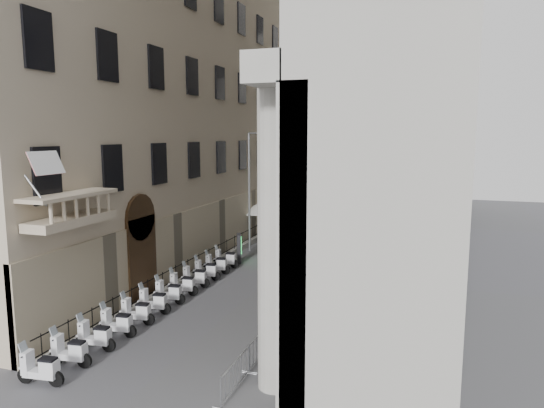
% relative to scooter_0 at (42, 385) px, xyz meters
% --- Properties ---
extents(left_building, '(5.00, 36.00, 34.00)m').
position_rel_scooter_0_xyz_m(left_building, '(-4.08, 18.49, 17.00)').
color(left_building, '#BFAF93').
rests_on(left_building, ground).
extents(far_building, '(22.00, 10.00, 30.00)m').
position_rel_scooter_0_xyz_m(far_building, '(3.42, 44.49, 15.00)').
color(far_building, '#ACA9A3').
rests_on(far_building, ground).
extents(iron_fence, '(0.30, 28.00, 1.40)m').
position_rel_scooter_0_xyz_m(iron_fence, '(-0.88, 14.49, 0.00)').
color(iron_fence, black).
rests_on(iron_fence, ground).
extents(blue_awning, '(1.60, 3.00, 3.00)m').
position_rel_scooter_0_xyz_m(blue_awning, '(7.57, 22.49, 0.00)').
color(blue_awning, navy).
rests_on(blue_awning, ground).
extents(flag, '(1.00, 1.40, 8.20)m').
position_rel_scooter_0_xyz_m(flag, '(-0.58, 1.49, 0.00)').
color(flag, '#9E0C11').
rests_on(flag, ground).
extents(scooter_0, '(1.46, 0.72, 1.50)m').
position_rel_scooter_0_xyz_m(scooter_0, '(0.00, 0.00, 0.00)').
color(scooter_0, white).
rests_on(scooter_0, ground).
extents(scooter_1, '(1.46, 0.72, 1.50)m').
position_rel_scooter_0_xyz_m(scooter_1, '(0.00, 1.42, 0.00)').
color(scooter_1, white).
rests_on(scooter_1, ground).
extents(scooter_2, '(1.46, 0.72, 1.50)m').
position_rel_scooter_0_xyz_m(scooter_2, '(0.00, 2.84, 0.00)').
color(scooter_2, white).
rests_on(scooter_2, ground).
extents(scooter_3, '(1.46, 0.72, 1.50)m').
position_rel_scooter_0_xyz_m(scooter_3, '(0.00, 4.26, 0.00)').
color(scooter_3, white).
rests_on(scooter_3, ground).
extents(scooter_4, '(1.46, 0.72, 1.50)m').
position_rel_scooter_0_xyz_m(scooter_4, '(0.00, 5.68, 0.00)').
color(scooter_4, white).
rests_on(scooter_4, ground).
extents(scooter_5, '(1.46, 0.72, 1.50)m').
position_rel_scooter_0_xyz_m(scooter_5, '(0.00, 7.10, 0.00)').
color(scooter_5, white).
rests_on(scooter_5, ground).
extents(scooter_6, '(1.46, 0.72, 1.50)m').
position_rel_scooter_0_xyz_m(scooter_6, '(0.00, 8.52, 0.00)').
color(scooter_6, white).
rests_on(scooter_6, ground).
extents(scooter_7, '(1.46, 0.72, 1.50)m').
position_rel_scooter_0_xyz_m(scooter_7, '(0.00, 9.94, 0.00)').
color(scooter_7, white).
rests_on(scooter_7, ground).
extents(scooter_8, '(1.46, 0.72, 1.50)m').
position_rel_scooter_0_xyz_m(scooter_8, '(0.00, 11.36, 0.00)').
color(scooter_8, white).
rests_on(scooter_8, ground).
extents(scooter_9, '(1.46, 0.72, 1.50)m').
position_rel_scooter_0_xyz_m(scooter_9, '(0.00, 12.78, 0.00)').
color(scooter_9, white).
rests_on(scooter_9, ground).
extents(scooter_10, '(1.46, 0.72, 1.50)m').
position_rel_scooter_0_xyz_m(scooter_10, '(0.00, 14.20, 0.00)').
color(scooter_10, white).
rests_on(scooter_10, ground).
extents(scooter_11, '(1.46, 0.72, 1.50)m').
position_rel_scooter_0_xyz_m(scooter_11, '(0.00, 15.62, 0.00)').
color(scooter_11, white).
rests_on(scooter_11, ground).
extents(barrier_0, '(0.60, 2.40, 1.10)m').
position_rel_scooter_0_xyz_m(barrier_0, '(6.49, 1.78, 0.00)').
color(barrier_0, '#A6A9AE').
rests_on(barrier_0, ground).
extents(barrier_1, '(0.60, 2.40, 1.10)m').
position_rel_scooter_0_xyz_m(barrier_1, '(6.49, 4.28, 0.00)').
color(barrier_1, '#A6A9AE').
rests_on(barrier_1, ground).
extents(barrier_2, '(0.60, 2.40, 1.10)m').
position_rel_scooter_0_xyz_m(barrier_2, '(6.49, 6.78, 0.00)').
color(barrier_2, '#A6A9AE').
rests_on(barrier_2, ground).
extents(barrier_3, '(0.60, 2.40, 1.10)m').
position_rel_scooter_0_xyz_m(barrier_3, '(6.49, 9.28, 0.00)').
color(barrier_3, '#A6A9AE').
rests_on(barrier_3, ground).
extents(barrier_4, '(0.60, 2.40, 1.10)m').
position_rel_scooter_0_xyz_m(barrier_4, '(6.49, 11.78, 0.00)').
color(barrier_4, '#A6A9AE').
rests_on(barrier_4, ground).
extents(barrier_5, '(0.60, 2.40, 1.10)m').
position_rel_scooter_0_xyz_m(barrier_5, '(6.49, 14.28, 0.00)').
color(barrier_5, '#A6A9AE').
rests_on(barrier_5, ground).
extents(barrier_6, '(0.60, 2.40, 1.10)m').
position_rel_scooter_0_xyz_m(barrier_6, '(6.49, 16.78, 0.00)').
color(barrier_6, '#A6A9AE').
rests_on(barrier_6, ground).
extents(barrier_7, '(0.60, 2.40, 1.10)m').
position_rel_scooter_0_xyz_m(barrier_7, '(6.49, 19.28, 0.00)').
color(barrier_7, '#A6A9AE').
rests_on(barrier_7, ground).
extents(barrier_8, '(0.60, 2.40, 1.10)m').
position_rel_scooter_0_xyz_m(barrier_8, '(6.49, 21.78, 0.00)').
color(barrier_8, '#A6A9AE').
rests_on(barrier_8, ground).
extents(barrier_9, '(0.60, 2.40, 1.10)m').
position_rel_scooter_0_xyz_m(barrier_9, '(6.49, 24.28, 0.00)').
color(barrier_9, '#A6A9AE').
rests_on(barrier_9, ground).
extents(security_tent, '(3.89, 3.89, 3.16)m').
position_rel_scooter_0_xyz_m(security_tent, '(-0.18, 24.55, 2.64)').
color(security_tent, white).
rests_on(security_tent, ground).
extents(street_lamp, '(2.67, 1.25, 8.70)m').
position_rel_scooter_0_xyz_m(street_lamp, '(0.11, 20.31, 5.22)').
color(street_lamp, '#909398').
rests_on(street_lamp, ground).
extents(info_kiosk, '(0.61, 0.95, 1.94)m').
position_rel_scooter_0_xyz_m(info_kiosk, '(0.31, 17.13, 0.98)').
color(info_kiosk, black).
rests_on(info_kiosk, ground).
extents(pedestrian_a, '(0.68, 0.58, 1.57)m').
position_rel_scooter_0_xyz_m(pedestrian_a, '(3.52, 25.35, 0.78)').
color(pedestrian_a, '#0D1837').
rests_on(pedestrian_a, ground).
extents(pedestrian_b, '(1.05, 1.01, 1.70)m').
position_rel_scooter_0_xyz_m(pedestrian_b, '(3.86, 32.45, 0.85)').
color(pedestrian_b, black).
rests_on(pedestrian_b, ground).
extents(pedestrian_c, '(0.85, 0.57, 1.69)m').
position_rel_scooter_0_xyz_m(pedestrian_c, '(2.10, 27.35, 0.85)').
color(pedestrian_c, black).
rests_on(pedestrian_c, ground).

